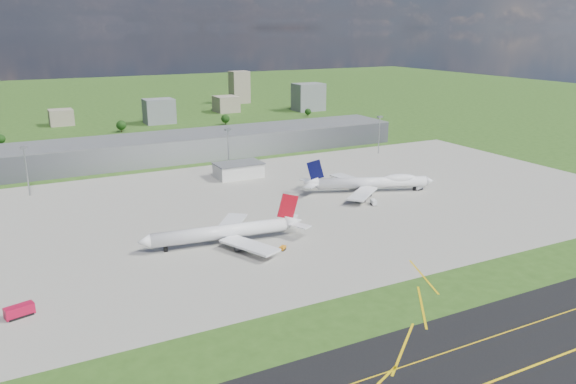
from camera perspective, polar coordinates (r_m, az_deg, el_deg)
name	(u,v)px	position (r m, az deg, el deg)	size (l,w,h in m)	color
ground	(195,161)	(368.54, -9.46, 3.08)	(1400.00, 1400.00, 0.00)	#2E5119
taxiway	(522,370)	(159.71, 22.66, -16.38)	(1400.00, 60.00, 0.06)	black
apron	(286,205)	(273.73, -0.22, -1.32)	(360.00, 190.00, 0.08)	#9C9A8E
terminal	(187,146)	(380.95, -10.22, 4.63)	(300.00, 42.00, 15.00)	slate
ops_building	(238,170)	(325.18, -5.05, 2.20)	(26.00, 16.00, 8.00)	silver
mast_west	(25,162)	(314.13, -25.12, 2.77)	(3.50, 2.00, 25.90)	gray
mast_center	(228,143)	(335.79, -6.09, 5.02)	(3.50, 2.00, 25.90)	gray
mast_east	(379,128)	(388.63, 9.27, 6.44)	(3.50, 2.00, 25.90)	gray
airliner_red_twin	(226,232)	(225.16, -6.27, -4.07)	(67.07, 51.95, 18.40)	white
airliner_blue_quad	(372,183)	(297.52, 8.52, 0.95)	(66.95, 51.05, 18.23)	white
fire_truck	(19,311)	(188.75, -25.62, -10.88)	(8.82, 5.17, 3.67)	#A90C2E
tug_yellow	(283,248)	(218.72, -0.55, -5.74)	(3.55, 3.32, 1.60)	orange
van_white_near	(374,203)	(276.34, 8.68, -1.07)	(3.71, 5.46, 2.56)	white
van_white_far	(419,188)	(306.89, 13.15, 0.45)	(5.47, 3.60, 2.58)	white
bldg_cw	(61,117)	(539.76, -22.05, 7.05)	(20.00, 18.00, 14.00)	gray
bldg_c	(159,111)	(523.42, -12.96, 8.00)	(26.00, 20.00, 22.00)	slate
bldg_ce	(226,104)	(585.85, -6.31, 8.87)	(22.00, 24.00, 16.00)	gray
bldg_e	(308,97)	(592.08, 2.08, 9.62)	(30.00, 22.00, 28.00)	slate
bldg_tall_e	(239,87)	(654.82, -4.96, 10.57)	(20.00, 18.00, 36.00)	gray
tree_w	(1,139)	(463.77, -27.17, 4.82)	(6.75, 6.75, 8.25)	#382314
tree_c	(121,125)	(486.61, -16.59, 6.52)	(8.10, 8.10, 9.90)	#382314
tree_e	(225,119)	(506.22, -6.38, 7.42)	(7.65, 7.65, 9.35)	#382314
tree_far_e	(308,112)	(553.33, 2.05, 8.16)	(6.30, 6.30, 7.70)	#382314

